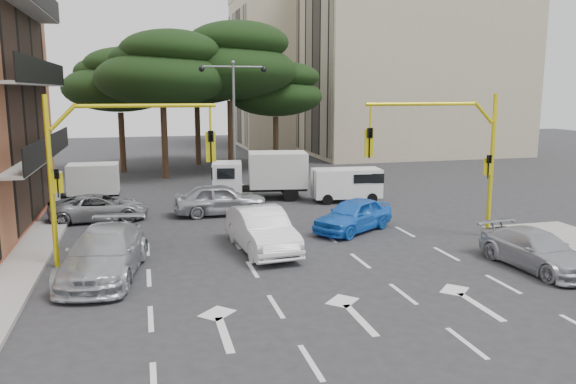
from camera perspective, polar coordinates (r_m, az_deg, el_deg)
name	(u,v)px	position (r m, az deg, el deg)	size (l,w,h in m)	color
ground	(308,265)	(20.15, 2.01, -7.43)	(120.00, 120.00, 0.00)	#28282B
median_strip	(235,188)	(35.35, -5.39, 0.37)	(1.40, 6.00, 0.15)	gray
apartment_beige_near	(413,56)	(56.55, 12.57, 13.30)	(20.20, 12.15, 18.70)	tan
apartment_beige_far	(307,71)	(65.10, 1.97, 12.22)	(16.20, 12.15, 16.70)	tan
pine_left_near	(163,69)	(40.40, -12.62, 12.12)	(9.15, 9.15, 10.23)	#382616
pine_center	(230,61)	(42.91, -5.90, 13.12)	(9.98, 9.98, 11.16)	#382616
pine_left_far	(120,80)	(44.38, -16.72, 10.86)	(8.32, 8.32, 9.30)	#382616
pine_right	(276,89)	(45.59, -1.18, 10.38)	(7.49, 7.49, 8.37)	#382616
pine_back	(197,72)	(47.59, -9.25, 11.92)	(9.15, 9.15, 10.23)	#382616
signal_mast_right	(454,146)	(23.91, 16.54, 4.47)	(5.79, 0.37, 6.00)	yellow
signal_mast_left	(104,156)	(20.55, -18.14, 3.50)	(5.79, 0.37, 6.00)	yellow
street_lamp_center	(234,102)	(34.83, -5.54, 9.07)	(4.16, 0.36, 7.77)	slate
car_white_hatch	(262,230)	(21.73, -2.68, -3.86)	(1.74, 5.00, 1.65)	white
car_blue_compact	(353,215)	(24.86, 6.67, -2.34)	(1.72, 4.27, 1.45)	blue
car_silver_wagon	(104,253)	(19.68, -18.15, -5.92)	(2.26, 5.57, 1.62)	#ABAEB3
car_silver_cross_a	(100,208)	(28.19, -18.60, -1.51)	(2.09, 4.54, 1.26)	gray
car_silver_cross_b	(221,199)	(28.14, -6.86, -0.74)	(1.86, 4.62, 1.58)	#A2A4AA
car_silver_parked	(536,250)	(21.43, 23.90, -5.41)	(1.85, 4.54, 1.32)	#AAABB2
van_white	(346,185)	(31.50, 5.96, 0.74)	(1.70, 3.76, 1.88)	white
box_truck_a	(78,184)	(32.71, -20.51, 0.76)	(1.86, 4.43, 2.18)	white
box_truck_b	(261,176)	(32.09, -2.80, 1.68)	(2.28, 5.43, 2.67)	white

